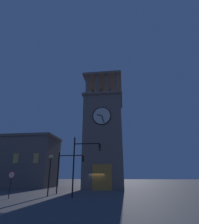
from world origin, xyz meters
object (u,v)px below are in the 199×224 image
at_px(clocktower, 104,138).
at_px(traffic_signal_mid, 82,158).
at_px(traffic_signal_near, 67,165).
at_px(street_lamp, 50,166).
at_px(no_horn_sign, 11,177).
at_px(adjacent_wing_building, 8,161).

bearing_deg(clocktower, traffic_signal_mid, 85.77).
xyz_separation_m(traffic_signal_near, traffic_signal_mid, (-2.83, 3.81, 0.60)).
distance_m(clocktower, street_lamp, 15.75).
xyz_separation_m(traffic_signal_mid, no_horn_sign, (6.98, 1.78, -1.99)).
bearing_deg(traffic_signal_near, clocktower, -110.14).
xyz_separation_m(traffic_signal_near, no_horn_sign, (4.15, 5.59, -1.39)).
relative_size(traffic_signal_mid, no_horn_sign, 2.42).
height_order(traffic_signal_mid, street_lamp, traffic_signal_mid).
xyz_separation_m(clocktower, no_horn_sign, (8.05, 16.23, -7.04)).
relative_size(adjacent_wing_building, traffic_signal_near, 3.88).
distance_m(adjacent_wing_building, traffic_signal_near, 20.33).
height_order(clocktower, traffic_signal_mid, clocktower).
distance_m(traffic_signal_near, street_lamp, 3.28).
height_order(clocktower, no_horn_sign, clocktower).
bearing_deg(adjacent_wing_building, traffic_signal_mid, 140.61).
distance_m(traffic_signal_near, no_horn_sign, 7.10).
bearing_deg(adjacent_wing_building, clocktower, 176.29).
height_order(street_lamp, no_horn_sign, street_lamp).
bearing_deg(no_horn_sign, clocktower, -116.37).
xyz_separation_m(adjacent_wing_building, street_lamp, (-15.29, 15.05, -1.80)).
xyz_separation_m(adjacent_wing_building, traffic_signal_mid, (-19.20, 15.76, -0.96)).
distance_m(adjacent_wing_building, no_horn_sign, 21.59).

